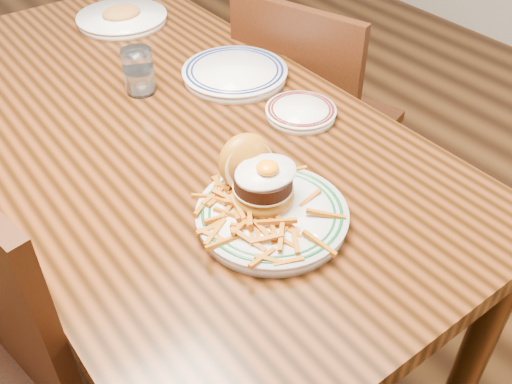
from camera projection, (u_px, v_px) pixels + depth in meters
floor at (186, 313)px, 1.83m from camera, size 6.00×6.00×0.00m
table at (164, 146)px, 1.40m from camera, size 0.85×1.60×0.75m
chair_right at (310, 120)px, 1.82m from camera, size 0.52×0.52×0.89m
main_plate at (268, 202)px, 1.05m from camera, size 0.28×0.30×0.14m
side_plate at (301, 112)px, 1.33m from camera, size 0.17×0.17×0.03m
rear_plate at (235, 73)px, 1.47m from camera, size 0.27×0.27×0.03m
water_glass at (139, 74)px, 1.39m from camera, size 0.07×0.07×0.11m
far_plate at (122, 18)px, 1.73m from camera, size 0.27×0.27×0.05m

